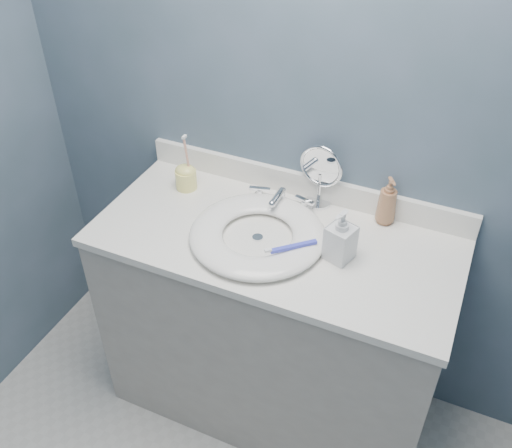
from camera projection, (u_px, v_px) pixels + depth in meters
The scene contains 12 objects.
back_wall at pixel (309, 115), 1.88m from camera, with size 2.20×0.02×2.40m, color #415662.
vanity_cabinet at pixel (273, 329), 2.17m from camera, with size 1.20×0.55×0.85m, color #B3ACA3.
countertop at pixel (275, 241), 1.90m from camera, with size 1.22×0.57×0.03m, color white.
backsplash at pixel (303, 185), 2.05m from camera, with size 1.22×0.02×0.09m, color white.
basin at pixel (258, 234), 1.87m from camera, with size 0.45×0.45×0.04m, color white, non-canonical shape.
drain at pixel (258, 238), 1.88m from camera, with size 0.04×0.04×0.01m, color silver.
faucet at pixel (280, 200), 2.00m from camera, with size 0.25×0.13×0.07m.
makeup_mirror at pixel (321, 173), 1.96m from camera, with size 0.16×0.09×0.24m.
soap_bottle_amber at pixel (388, 201), 1.90m from camera, with size 0.07×0.07×0.17m, color #A06C48.
soap_bottle_clear at pixel (341, 235), 1.75m from camera, with size 0.08×0.08×0.18m, color silver.
toothbrush_holder at pixel (186, 176), 2.08m from camera, with size 0.08×0.08×0.22m.
toothbrush_lying at pixel (292, 247), 1.78m from camera, with size 0.14×0.13×0.02m.
Camera 1 is at (0.54, -0.38, 2.09)m, focal length 40.00 mm.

